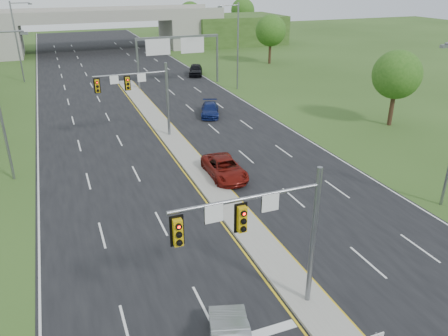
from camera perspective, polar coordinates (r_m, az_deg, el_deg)
name	(u,v)px	position (r m, az deg, el deg)	size (l,w,h in m)	color
ground	(307,302)	(22.00, 10.78, -16.82)	(240.00, 240.00, 0.00)	#2E4B1A
road	(147,109)	(51.67, -10.02, 7.63)	(24.00, 160.00, 0.02)	black
median	(175,142)	(40.52, -6.40, 3.41)	(2.00, 54.00, 0.16)	gray
lane_markings	(154,125)	(45.85, -9.13, 5.62)	(23.72, 160.00, 0.01)	gold
signal_mast_near	(269,227)	(18.20, 5.92, -7.61)	(6.62, 0.60, 7.00)	slate
signal_mast_far	(143,90)	(40.49, -10.58, 10.00)	(6.62, 0.60, 7.00)	slate
sign_gantry	(177,47)	(61.55, -6.13, 15.44)	(11.58, 0.44, 6.67)	slate
overpass	(97,33)	(94.83, -16.25, 16.60)	(80.00, 14.00, 8.10)	gray
lightpole_l_mid	(1,100)	(34.89, -27.16, 7.88)	(2.85, 0.25, 11.00)	slate
lightpole_l_far	(18,38)	(69.31, -25.32, 15.05)	(2.85, 0.25, 11.00)	slate
lightpole_r_far	(236,43)	(58.99, 1.64, 16.04)	(2.85, 0.25, 11.00)	slate
tree_r_near	(397,75)	(47.14, 21.65, 11.25)	(4.80, 4.80, 7.60)	#382316
tree_r_mid	(271,31)	(77.92, 6.12, 17.41)	(5.20, 5.20, 8.12)	#382316
tree_back_c	(190,14)	(113.20, -4.43, 19.47)	(5.60, 5.60, 8.32)	#382316
tree_back_d	(243,11)	(118.10, 2.46, 19.86)	(6.00, 6.00, 8.85)	#382316
car_far_a	(224,168)	(33.15, 0.06, -0.01)	(2.43, 5.27, 1.46)	#640F0A
car_far_b	(210,110)	(48.18, -1.85, 7.64)	(1.88, 4.61, 1.34)	#0D184E
car_far_c	(196,70)	(68.74, -3.73, 12.70)	(1.98, 4.91, 1.67)	black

